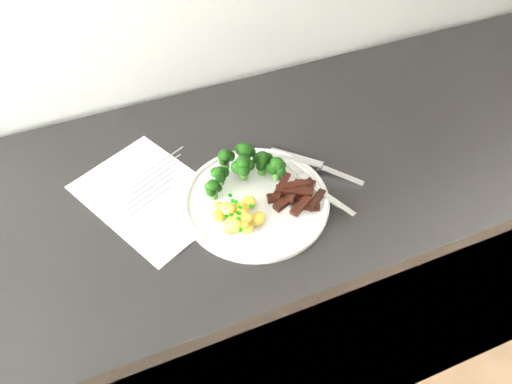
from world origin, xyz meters
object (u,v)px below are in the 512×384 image
(plate, at_px, (256,200))
(fork, at_px, (321,191))
(counter, at_px, (218,301))
(broccoli, at_px, (246,165))
(potatoes, at_px, (238,216))
(beef_strips, at_px, (296,194))
(knife, at_px, (328,171))
(recipe_paper, at_px, (151,195))

(plate, distance_m, fork, 0.12)
(plate, bearing_deg, counter, 138.15)
(broccoli, relative_size, potatoes, 1.77)
(potatoes, relative_size, beef_strips, 0.83)
(knife, bearing_deg, broccoli, 164.66)
(beef_strips, relative_size, knife, 0.69)
(recipe_paper, relative_size, potatoes, 3.64)
(plate, bearing_deg, broccoli, 87.04)
(recipe_paper, height_order, beef_strips, beef_strips)
(recipe_paper, distance_m, knife, 0.34)
(recipe_paper, bearing_deg, beef_strips, -25.11)
(recipe_paper, height_order, potatoes, potatoes)
(plate, xyz_separation_m, beef_strips, (0.07, -0.02, 0.01))
(counter, relative_size, broccoli, 14.38)
(broccoli, xyz_separation_m, potatoes, (-0.05, -0.09, -0.02))
(counter, bearing_deg, beef_strips, -32.52)
(potatoes, distance_m, beef_strips, 0.12)
(counter, height_order, potatoes, potatoes)
(recipe_paper, height_order, plate, plate)
(beef_strips, relative_size, fork, 0.65)
(plate, bearing_deg, beef_strips, -19.29)
(plate, bearing_deg, knife, 5.57)
(fork, distance_m, knife, 0.06)
(fork, relative_size, knife, 1.06)
(beef_strips, xyz_separation_m, fork, (0.05, -0.01, -0.00))
(recipe_paper, relative_size, fork, 1.98)
(plate, height_order, fork, fork)
(beef_strips, bearing_deg, broccoli, 129.22)
(recipe_paper, distance_m, broccoli, 0.19)
(recipe_paper, distance_m, beef_strips, 0.27)
(broccoli, bearing_deg, knife, -15.34)
(counter, xyz_separation_m, broccoli, (0.08, -0.01, 0.48))
(plate, relative_size, fork, 1.62)
(broccoli, relative_size, fork, 0.96)
(beef_strips, distance_m, knife, 0.10)
(counter, bearing_deg, plate, -41.85)
(fork, bearing_deg, beef_strips, 169.40)
(beef_strips, height_order, knife, beef_strips)
(broccoli, height_order, potatoes, broccoli)
(broccoli, xyz_separation_m, beef_strips, (0.07, -0.08, -0.02))
(recipe_paper, relative_size, broccoli, 2.05)
(broccoli, height_order, knife, broccoli)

